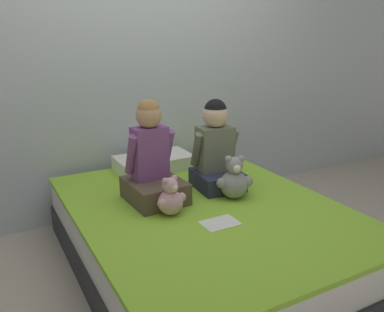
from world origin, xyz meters
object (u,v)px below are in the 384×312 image
object	(u,v)px
teddy_bear_held_by_right_child	(234,180)
pillow_at_headboard	(154,163)
bed	(204,236)
child_on_left	(152,163)
sign_card	(220,223)
teddy_bear_held_by_left_child	(171,199)
child_on_right	(216,150)

from	to	relation	value
teddy_bear_held_by_right_child	pillow_at_headboard	size ratio (longest dim) A/B	0.49
bed	teddy_bear_held_by_right_child	size ratio (longest dim) A/B	6.82
teddy_bear_held_by_right_child	pillow_at_headboard	distance (m)	0.82
child_on_left	sign_card	size ratio (longest dim) A/B	3.11
child_on_left	teddy_bear_held_by_left_child	bearing A→B (deg)	-92.48
child_on_right	teddy_bear_held_by_left_child	world-z (taller)	child_on_right
child_on_left	child_on_right	xyz separation A→B (m)	(0.48, 0.00, 0.02)
sign_card	child_on_left	bearing A→B (deg)	111.12
bed	pillow_at_headboard	xyz separation A→B (m)	(0.00, 0.80, 0.27)
bed	teddy_bear_held_by_right_child	xyz separation A→B (m)	(0.23, 0.02, 0.34)
teddy_bear_held_by_right_child	sign_card	xyz separation A→B (m)	(-0.28, -0.27, -0.12)
bed	child_on_left	bearing A→B (deg)	134.85
bed	child_on_right	bearing A→B (deg)	47.14
child_on_right	teddy_bear_held_by_right_child	distance (m)	0.28
pillow_at_headboard	sign_card	size ratio (longest dim) A/B	2.81
sign_card	child_on_right	bearing A→B (deg)	60.95
bed	teddy_bear_held_by_right_child	distance (m)	0.41
teddy_bear_held_by_right_child	sign_card	bearing A→B (deg)	-118.22
child_on_left	teddy_bear_held_by_left_child	size ratio (longest dim) A/B	2.72
pillow_at_headboard	bed	bearing A→B (deg)	-90.00
child_on_left	child_on_right	world-z (taller)	child_on_left
bed	teddy_bear_held_by_left_child	bearing A→B (deg)	-176.85
bed	sign_card	bearing A→B (deg)	-101.08
child_on_right	pillow_at_headboard	distance (m)	0.63
bed	child_on_right	size ratio (longest dim) A/B	3.22
bed	sign_card	size ratio (longest dim) A/B	9.47
teddy_bear_held_by_left_child	teddy_bear_held_by_right_child	distance (m)	0.47
bed	pillow_at_headboard	bearing A→B (deg)	90.00
bed	teddy_bear_held_by_left_child	world-z (taller)	teddy_bear_held_by_left_child
child_on_left	pillow_at_headboard	bearing A→B (deg)	62.98
bed	teddy_bear_held_by_right_child	bearing A→B (deg)	3.76
teddy_bear_held_by_left_child	sign_card	xyz separation A→B (m)	(0.19, -0.25, -0.10)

